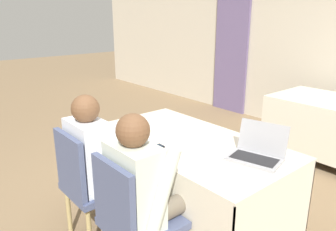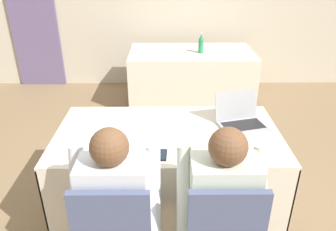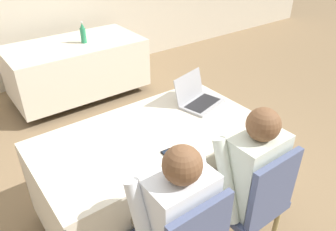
{
  "view_description": "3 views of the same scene",
  "coord_description": "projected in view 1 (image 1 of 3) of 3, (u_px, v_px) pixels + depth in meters",
  "views": [
    {
      "loc": [
        1.76,
        -1.7,
        1.7
      ],
      "look_at": [
        0.0,
        -0.22,
        0.99
      ],
      "focal_mm": 35.0,
      "sensor_mm": 36.0,
      "label": 1
    },
    {
      "loc": [
        -0.01,
        -2.1,
        1.94
      ],
      "look_at": [
        0.0,
        -0.22,
        0.99
      ],
      "focal_mm": 35.0,
      "sensor_mm": 36.0,
      "label": 2
    },
    {
      "loc": [
        -1.07,
        -1.65,
        2.08
      ],
      "look_at": [
        0.0,
        -0.22,
        0.99
      ],
      "focal_mm": 35.0,
      "sensor_mm": 36.0,
      "label": 3
    }
  ],
  "objects": [
    {
      "name": "ground_plane",
      "position": [
        187.0,
        219.0,
        2.84
      ],
      "size": [
        24.0,
        24.0,
        0.0
      ],
      "primitive_type": "plane",
      "color": "#846B4C"
    },
    {
      "name": "curtain_panel",
      "position": [
        232.0,
        37.0,
        5.69
      ],
      "size": [
        0.7,
        0.04,
        2.65
      ],
      "color": "slate",
      "rests_on": "ground_plane"
    },
    {
      "name": "conference_table_near",
      "position": [
        188.0,
        160.0,
        2.67
      ],
      "size": [
        1.66,
        0.89,
        0.74
      ],
      "color": "beige",
      "rests_on": "ground_plane"
    },
    {
      "name": "laptop",
      "position": [
        257.0,
        153.0,
        2.27
      ],
      "size": [
        0.41,
        0.37,
        0.24
      ],
      "rotation": [
        0.0,
        0.0,
        0.25
      ],
      "color": "#99999E",
      "rests_on": "conference_table_near"
    },
    {
      "name": "cell_phone",
      "position": [
        155.0,
        147.0,
        2.46
      ],
      "size": [
        0.08,
        0.14,
        0.01
      ],
      "rotation": [
        0.0,
        0.0,
        -0.06
      ],
      "color": "black",
      "rests_on": "conference_table_near"
    },
    {
      "name": "paper_beside_laptop",
      "position": [
        148.0,
        140.0,
        2.62
      ],
      "size": [
        0.21,
        0.3,
        0.0
      ],
      "rotation": [
        0.0,
        0.0,
        -0.01
      ],
      "color": "white",
      "rests_on": "conference_table_near"
    },
    {
      "name": "paper_centre_table",
      "position": [
        180.0,
        126.0,
        2.96
      ],
      "size": [
        0.24,
        0.31,
        0.0
      ],
      "rotation": [
        0.0,
        0.0,
        0.1
      ],
      "color": "white",
      "rests_on": "conference_table_near"
    },
    {
      "name": "paper_left_edge",
      "position": [
        132.0,
        132.0,
        2.81
      ],
      "size": [
        0.28,
        0.34,
        0.0
      ],
      "rotation": [
        0.0,
        0.0,
        0.26
      ],
      "color": "white",
      "rests_on": "conference_table_near"
    },
    {
      "name": "chair_near_left",
      "position": [
        88.0,
        182.0,
        2.44
      ],
      "size": [
        0.44,
        0.44,
        0.91
      ],
      "rotation": [
        0.0,
        0.0,
        3.14
      ],
      "color": "tan",
      "rests_on": "ground_plane"
    },
    {
      "name": "chair_near_right",
      "position": [
        132.0,
        218.0,
        2.01
      ],
      "size": [
        0.44,
        0.44,
        0.91
      ],
      "rotation": [
        0.0,
        0.0,
        3.14
      ],
      "color": "tan",
      "rests_on": "ground_plane"
    },
    {
      "name": "person_checkered_shirt",
      "position": [
        99.0,
        159.0,
        2.46
      ],
      "size": [
        0.5,
        0.52,
        1.17
      ],
      "rotation": [
        0.0,
        0.0,
        3.14
      ],
      "color": "#665B4C",
      "rests_on": "ground_plane"
    },
    {
      "name": "person_white_shirt",
      "position": [
        145.0,
        189.0,
        2.03
      ],
      "size": [
        0.5,
        0.52,
        1.17
      ],
      "rotation": [
        0.0,
        0.0,
        3.14
      ],
      "color": "#665B4C",
      "rests_on": "ground_plane"
    }
  ]
}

